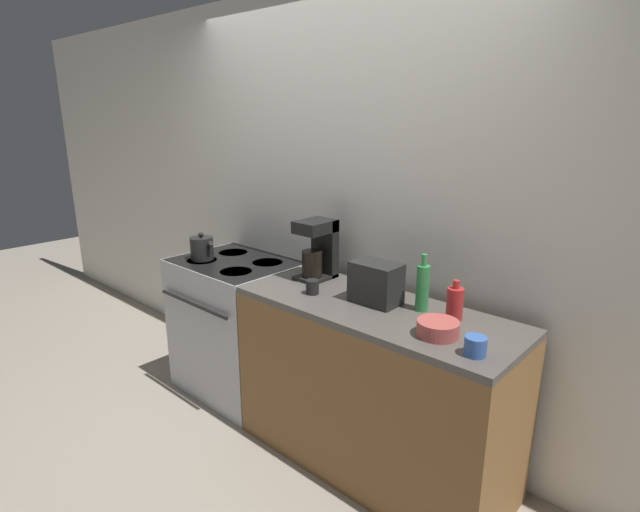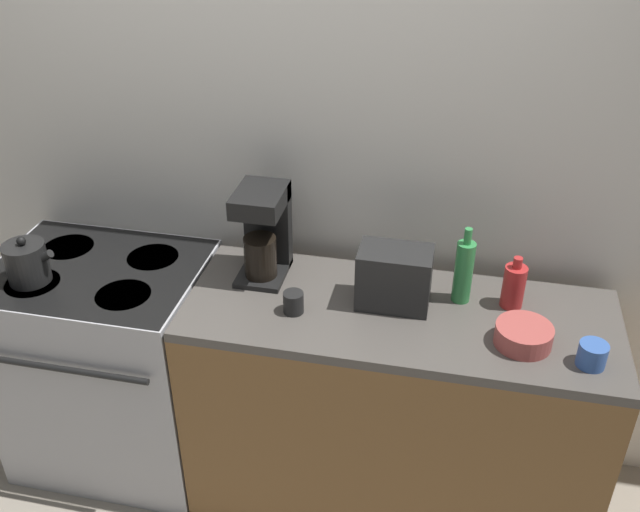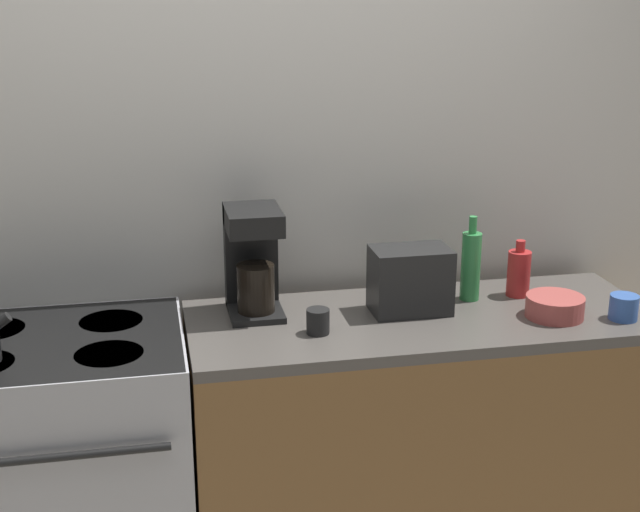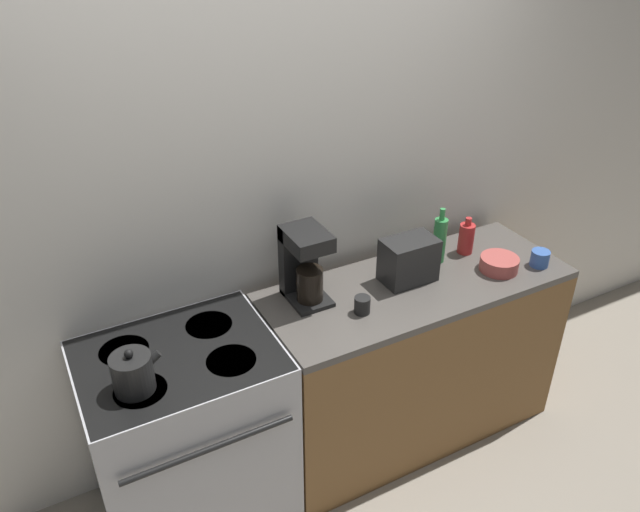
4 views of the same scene
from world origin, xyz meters
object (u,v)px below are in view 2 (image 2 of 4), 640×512
cup_blue (592,355)px  cup_black (293,302)px  stove (113,362)px  bottle_red (514,286)px  bottle_green (464,271)px  bowl (524,335)px  coffee_maker (263,229)px  kettle (27,262)px  toaster (394,277)px

cup_blue → cup_black: cup_blue is taller
stove → bottle_red: size_ratio=4.78×
bottle_green → bowl: bottle_green is taller
coffee_maker → cup_blue: bearing=-15.0°
bottle_green → cup_blue: bearing=-33.3°
kettle → coffee_maker: bearing=16.4°
kettle → toaster: size_ratio=0.76×
stove → toaster: 1.26m
kettle → bowl: kettle is taller
bottle_red → bowl: bearing=-80.9°
bottle_red → bowl: bottle_red is taller
bottle_green → bottle_red: 0.18m
cup_black → coffee_maker: bearing=126.0°
bowl → stove: bearing=175.8°
toaster → cup_blue: toaster is taller
toaster → kettle: bearing=-174.0°
toaster → cup_blue: (0.64, -0.20, -0.07)m
stove → kettle: kettle is taller
cup_blue → cup_black: 0.97m
coffee_maker → cup_black: coffee_maker is taller
stove → coffee_maker: coffee_maker is taller
kettle → toaster: 1.33m
coffee_maker → bowl: size_ratio=1.89×
bottle_red → bottle_green: bearing=-179.1°
stove → cup_black: cup_black is taller
coffee_maker → stove: bearing=-168.7°
coffee_maker → bottle_green: 0.73m
cup_black → toaster: bearing=20.9°
bottle_red → cup_blue: (0.24, -0.27, -0.04)m
toaster → coffee_maker: size_ratio=0.72×
coffee_maker → bottle_green: bearing=-2.6°
cup_blue → toaster: bearing=162.6°
stove → bottle_green: (1.36, 0.09, 0.57)m
bottle_red → bowl: size_ratio=1.05×
bowl → bottle_green: bearing=134.8°
bowl → cup_blue: bearing=-16.8°
toaster → bowl: toaster is taller
coffee_maker → cup_blue: 1.18m
toaster → bowl: (0.44, -0.14, -0.07)m
cup_black → bowl: (0.77, -0.01, -0.00)m
coffee_maker → bottle_red: (0.90, -0.03, -0.10)m
stove → cup_black: (0.80, -0.10, 0.49)m
kettle → bowl: (1.76, -0.00, -0.04)m
bowl → cup_black: bearing=178.9°
cup_blue → cup_black: size_ratio=1.16×
coffee_maker → bowl: bearing=-14.6°
kettle → bottle_red: bottle_red is taller
coffee_maker → bottle_red: 0.90m
kettle → bowl: 1.76m
bowl → kettle: bearing=180.0°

